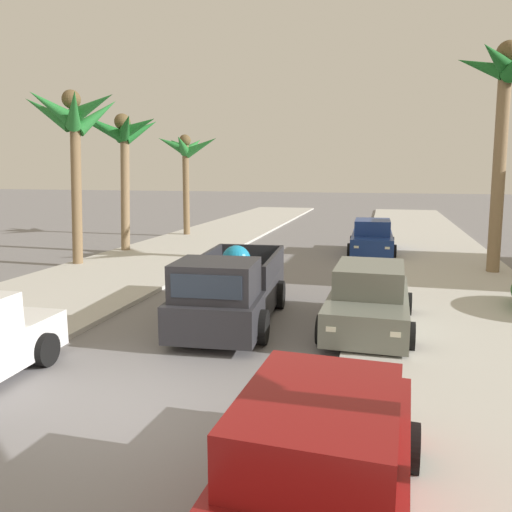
# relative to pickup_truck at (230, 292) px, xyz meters

# --- Properties ---
(ground_plane) EXTENTS (160.00, 160.00, 0.00)m
(ground_plane) POSITION_rel_pickup_truck_xyz_m (-0.15, -4.57, -0.79)
(ground_plane) COLOR slate
(sidewalk_left) EXTENTS (5.38, 60.00, 0.12)m
(sidewalk_left) POSITION_rel_pickup_truck_xyz_m (-5.79, 7.43, -0.73)
(sidewalk_left) COLOR beige
(sidewalk_left) RESTS_ON ground
(sidewalk_right) EXTENTS (5.38, 60.00, 0.12)m
(sidewalk_right) POSITION_rel_pickup_truck_xyz_m (5.49, 7.43, -0.73)
(sidewalk_right) COLOR beige
(sidewalk_right) RESTS_ON ground
(curb_left) EXTENTS (0.16, 60.00, 0.10)m
(curb_left) POSITION_rel_pickup_truck_xyz_m (-4.50, 7.43, -0.74)
(curb_left) COLOR silver
(curb_left) RESTS_ON ground
(curb_right) EXTENTS (0.16, 60.00, 0.10)m
(curb_right) POSITION_rel_pickup_truck_xyz_m (4.20, 7.43, -0.74)
(curb_right) COLOR silver
(curb_right) RESTS_ON ground
(pickup_truck) EXTENTS (2.48, 5.33, 1.80)m
(pickup_truck) POSITION_rel_pickup_truck_xyz_m (0.00, 0.00, 0.00)
(pickup_truck) COLOR #28282D
(pickup_truck) RESTS_ON ground
(car_left_near) EXTENTS (2.09, 4.29, 1.54)m
(car_left_near) POSITION_rel_pickup_truck_xyz_m (3.27, 0.38, -0.08)
(car_left_near) COLOR slate
(car_left_near) RESTS_ON ground
(car_right_near) EXTENTS (2.09, 4.29, 1.54)m
(car_right_near) POSITION_rel_pickup_truck_xyz_m (3.06, 11.56, -0.08)
(car_right_near) COLOR navy
(car_right_near) RESTS_ON ground
(car_right_mid) EXTENTS (2.18, 4.33, 1.54)m
(car_right_mid) POSITION_rel_pickup_truck_xyz_m (3.00, -6.64, -0.08)
(car_right_mid) COLOR maroon
(car_right_mid) RESTS_ON ground
(palm_tree_left_fore) EXTENTS (3.59, 3.59, 6.20)m
(palm_tree_left_fore) POSITION_rel_pickup_truck_xyz_m (-7.92, 9.38, 4.33)
(palm_tree_left_fore) COLOR #846B4C
(palm_tree_left_fore) RESTS_ON ground
(palm_tree_right_fore) EXTENTS (3.55, 4.03, 8.06)m
(palm_tree_right_fore) POSITION_rel_pickup_truck_xyz_m (7.44, 8.24, 5.52)
(palm_tree_right_fore) COLOR #846B4C
(palm_tree_right_fore) RESTS_ON ground
(palm_tree_left_mid) EXTENTS (4.12, 3.49, 6.70)m
(palm_tree_left_mid) POSITION_rel_pickup_truck_xyz_m (-7.99, 5.90, 4.63)
(palm_tree_left_mid) COLOR brown
(palm_tree_left_mid) RESTS_ON ground
(palm_tree_right_mid) EXTENTS (3.52, 3.59, 5.71)m
(palm_tree_right_mid) POSITION_rel_pickup_truck_xyz_m (-7.29, 15.29, 3.87)
(palm_tree_right_mid) COLOR brown
(palm_tree_right_mid) RESTS_ON ground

